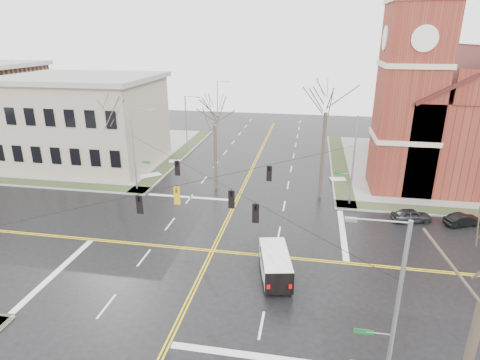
% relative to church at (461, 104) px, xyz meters
% --- Properties ---
extents(ground, '(120.00, 120.00, 0.00)m').
position_rel_church_xyz_m(ground, '(-24.76, -24.78, -8.43)').
color(ground, black).
rests_on(ground, ground).
extents(sidewalks, '(80.00, 80.00, 0.17)m').
position_rel_church_xyz_m(sidewalks, '(-24.76, -24.78, -8.36)').
color(sidewalks, gray).
rests_on(sidewalks, ground).
extents(road_markings, '(100.00, 100.00, 0.01)m').
position_rel_church_xyz_m(road_markings, '(-24.76, -24.78, -8.43)').
color(road_markings, gold).
rests_on(road_markings, ground).
extents(church, '(24.28, 27.48, 27.50)m').
position_rel_church_xyz_m(church, '(0.00, 0.00, 0.00)').
color(church, maroon).
rests_on(church, ground).
extents(civic_building_a, '(18.00, 14.00, 11.00)m').
position_rel_church_xyz_m(civic_building_a, '(-46.76, -4.78, -2.93)').
color(civic_building_a, gray).
rests_on(civic_building_a, ground).
extents(signal_pole_ne, '(2.75, 0.22, 9.00)m').
position_rel_church_xyz_m(signal_pole_ne, '(-13.44, -13.28, -3.48)').
color(signal_pole_ne, gray).
rests_on(signal_pole_ne, ground).
extents(signal_pole_nw, '(2.75, 0.22, 9.00)m').
position_rel_church_xyz_m(signal_pole_nw, '(-36.09, -13.28, -3.48)').
color(signal_pole_nw, gray).
rests_on(signal_pole_nw, ground).
extents(signal_pole_se, '(2.75, 0.22, 9.00)m').
position_rel_church_xyz_m(signal_pole_se, '(-13.44, -36.28, -3.48)').
color(signal_pole_se, gray).
rests_on(signal_pole_se, ground).
extents(span_wires, '(23.02, 23.02, 0.03)m').
position_rel_church_xyz_m(span_wires, '(-24.76, -24.78, -2.23)').
color(span_wires, black).
rests_on(span_wires, ground).
extents(traffic_signals, '(8.21, 8.26, 1.30)m').
position_rel_church_xyz_m(traffic_signals, '(-24.76, -25.45, -2.98)').
color(traffic_signals, black).
rests_on(traffic_signals, ground).
extents(streetlight_north_a, '(2.30, 0.20, 8.00)m').
position_rel_church_xyz_m(streetlight_north_a, '(-35.42, 3.22, -3.97)').
color(streetlight_north_a, gray).
rests_on(streetlight_north_a, ground).
extents(streetlight_north_b, '(2.30, 0.20, 8.00)m').
position_rel_church_xyz_m(streetlight_north_b, '(-35.42, 23.22, -3.97)').
color(streetlight_north_b, gray).
rests_on(streetlight_north_b, ground).
extents(cargo_van, '(2.92, 5.24, 1.88)m').
position_rel_church_xyz_m(cargo_van, '(-19.52, -27.39, -7.32)').
color(cargo_van, white).
rests_on(cargo_van, ground).
extents(parked_car_a, '(3.80, 2.18, 1.22)m').
position_rel_church_xyz_m(parked_car_a, '(-7.92, -16.30, -7.82)').
color(parked_car_a, black).
rests_on(parked_car_a, ground).
extents(parked_car_b, '(3.57, 2.42, 1.11)m').
position_rel_church_xyz_m(parked_car_b, '(-3.49, -16.31, -7.88)').
color(parked_car_b, black).
rests_on(parked_car_b, ground).
extents(tree_nw_far, '(4.00, 4.00, 10.37)m').
position_rel_church_xyz_m(tree_nw_far, '(-39.85, -11.53, -0.91)').
color(tree_nw_far, '#32261F').
rests_on(tree_nw_far, ground).
extents(tree_nw_near, '(4.00, 4.00, 10.53)m').
position_rel_church_xyz_m(tree_nw_near, '(-27.72, -11.15, -0.80)').
color(tree_nw_near, '#32261F').
rests_on(tree_nw_near, ground).
extents(tree_ne, '(4.00, 4.00, 13.34)m').
position_rel_church_xyz_m(tree_ne, '(-16.21, -11.69, 1.20)').
color(tree_ne, '#32261F').
rests_on(tree_ne, ground).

